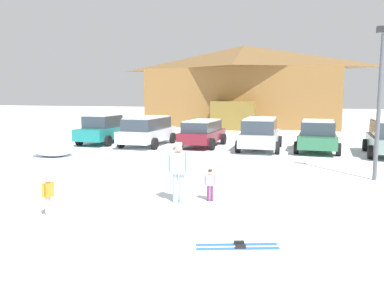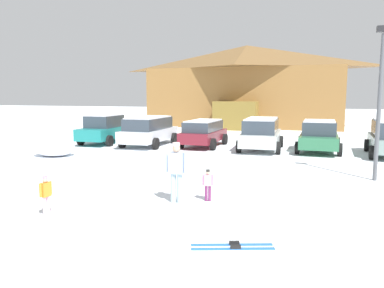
% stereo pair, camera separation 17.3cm
% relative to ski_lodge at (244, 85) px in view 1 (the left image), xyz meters
% --- Properties ---
extents(ground, '(160.00, 160.00, 0.00)m').
position_rel_ski_lodge_xyz_m(ground, '(2.76, -30.25, -3.85)').
color(ground, white).
extents(ski_lodge, '(18.07, 10.11, 7.60)m').
position_rel_ski_lodge_xyz_m(ski_lodge, '(0.00, 0.00, 0.00)').
color(ski_lodge, olive).
rests_on(ski_lodge, ground).
extents(parked_teal_hatchback, '(2.22, 4.60, 1.76)m').
position_rel_ski_lodge_xyz_m(parked_teal_hatchback, '(-5.94, -15.89, -2.97)').
color(parked_teal_hatchback, '#1B7B78').
rests_on(parked_teal_hatchback, ground).
extents(parked_white_suv, '(2.25, 4.59, 1.68)m').
position_rel_ski_lodge_xyz_m(parked_white_suv, '(-2.93, -16.17, -2.94)').
color(parked_white_suv, white).
rests_on(parked_white_suv, ground).
extents(parked_maroon_van, '(2.17, 4.09, 1.52)m').
position_rel_ski_lodge_xyz_m(parked_maroon_van, '(0.22, -15.59, -3.02)').
color(parked_maroon_van, maroon).
rests_on(parked_maroon_van, ground).
extents(parked_silver_wagon, '(2.29, 4.49, 1.71)m').
position_rel_ski_lodge_xyz_m(parked_silver_wagon, '(3.53, -15.93, -2.93)').
color(parked_silver_wagon, '#B8C2C1').
rests_on(parked_silver_wagon, ground).
extents(parked_green_coupe, '(2.28, 4.33, 1.64)m').
position_rel_ski_lodge_xyz_m(parked_green_coupe, '(6.48, -15.65, -3.02)').
color(parked_green_coupe, '#2B6A46').
rests_on(parked_green_coupe, ground).
extents(skier_child_in_orange_jacket, '(0.18, 0.36, 0.99)m').
position_rel_ski_lodge_xyz_m(skier_child_in_orange_jacket, '(-0.02, -28.72, -3.29)').
color(skier_child_in_orange_jacket, '#DEACC1').
rests_on(skier_child_in_orange_jacket, ground).
extents(skier_adult_in_blue_parka, '(0.62, 0.27, 1.67)m').
position_rel_ski_lodge_xyz_m(skier_adult_in_blue_parka, '(2.63, -26.71, -2.91)').
color(skier_adult_in_blue_parka, '#9AB6C5').
rests_on(skier_adult_in_blue_parka, ground).
extents(skier_child_in_pink_snowsuit, '(0.33, 0.17, 0.89)m').
position_rel_ski_lodge_xyz_m(skier_child_in_pink_snowsuit, '(3.40, -26.28, -3.34)').
color(skier_child_in_pink_snowsuit, '#6F2A5B').
rests_on(skier_child_in_pink_snowsuit, ground).
extents(pair_of_skis, '(1.61, 0.79, 0.08)m').
position_rel_ski_lodge_xyz_m(pair_of_skis, '(4.71, -29.22, -3.83)').
color(pair_of_skis, '#2662B6').
rests_on(pair_of_skis, ground).
extents(lamp_post, '(0.44, 0.24, 5.19)m').
position_rel_ski_lodge_xyz_m(lamp_post, '(8.23, -22.07, -0.91)').
color(lamp_post, '#515459').
rests_on(lamp_post, ground).
extents(plowed_snow_pile, '(2.05, 1.64, 0.78)m').
position_rel_ski_lodge_xyz_m(plowed_snow_pile, '(-5.72, -21.06, -3.46)').
color(plowed_snow_pile, white).
rests_on(plowed_snow_pile, ground).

